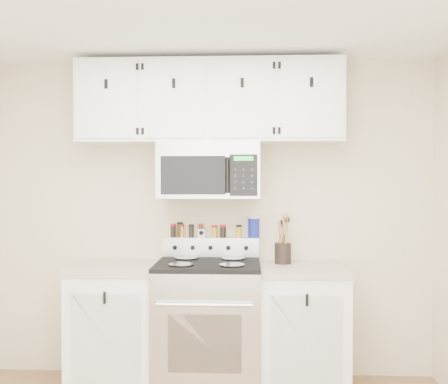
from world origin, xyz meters
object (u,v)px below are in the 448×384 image
microwave (209,170)px  utensil_crock (283,252)px  salt_canister (254,227)px  range (208,324)px

microwave → utensil_crock: 0.83m
utensil_crock → salt_canister: utensil_crock is taller
range → salt_canister: bearing=39.7°
range → utensil_crock: bearing=14.0°
microwave → salt_canister: bearing=24.6°
range → microwave: size_ratio=1.45×
range → utensil_crock: size_ratio=3.03×
utensil_crock → salt_canister: 0.31m
microwave → range: bearing=-90.2°
microwave → utensil_crock: (0.56, 0.01, -0.62)m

